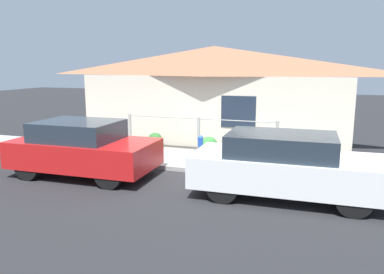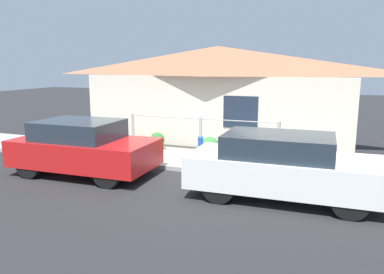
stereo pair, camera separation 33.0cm
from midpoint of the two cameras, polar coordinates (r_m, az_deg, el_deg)
name	(u,v)px [view 1 (the left image)]	position (r m, az deg, el deg)	size (l,w,h in m)	color
ground_plane	(176,171)	(10.01, -3.45, -5.25)	(60.00, 60.00, 0.00)	#262628
sidewalk	(189,160)	(10.95, -1.34, -3.50)	(24.00, 2.13, 0.12)	#9E9E99
house	(213,67)	(12.95, 2.48, 10.67)	(9.36, 2.23, 3.42)	beige
fence	(199,133)	(11.65, 0.20, 0.68)	(4.90, 0.10, 1.08)	#999993
car_left	(83,148)	(9.93, -17.20, -1.63)	(3.66, 1.86, 1.40)	red
car_right	(286,165)	(8.11, 13.05, -4.24)	(4.06, 1.76, 1.38)	white
fire_hydrant	(200,150)	(9.99, 0.35, -1.99)	(0.33, 0.15, 0.83)	blue
potted_plant_near_hydrant	(209,147)	(10.89, 1.68, -1.47)	(0.55, 0.55, 0.62)	slate
potted_plant_by_fence	(155,141)	(11.95, -6.43, -0.61)	(0.46, 0.46, 0.56)	#9E5638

